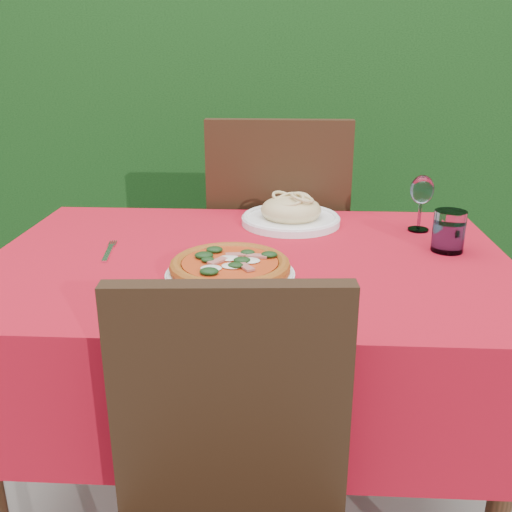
# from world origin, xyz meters

# --- Properties ---
(ground) EXTENTS (60.00, 60.00, 0.00)m
(ground) POSITION_xyz_m (0.00, 0.00, 0.00)
(ground) COLOR slate
(ground) RESTS_ON ground
(hedge) EXTENTS (3.20, 0.55, 1.78)m
(hedge) POSITION_xyz_m (0.00, 1.55, 0.92)
(hedge) COLOR black
(hedge) RESTS_ON ground
(dining_table) EXTENTS (1.26, 0.86, 0.75)m
(dining_table) POSITION_xyz_m (0.00, 0.00, 0.60)
(dining_table) COLOR #432515
(dining_table) RESTS_ON ground
(chair_far) EXTENTS (0.46, 0.46, 1.02)m
(chair_far) POSITION_xyz_m (0.06, 0.61, 0.58)
(chair_far) COLOR black
(chair_far) RESTS_ON ground
(pizza_plate) EXTENTS (0.32, 0.32, 0.05)m
(pizza_plate) POSITION_xyz_m (-0.03, -0.15, 0.77)
(pizza_plate) COLOR white
(pizza_plate) RESTS_ON dining_table
(pasta_plate) EXTENTS (0.28, 0.28, 0.08)m
(pasta_plate) POSITION_xyz_m (0.10, 0.28, 0.78)
(pasta_plate) COLOR white
(pasta_plate) RESTS_ON dining_table
(water_glass) EXTENTS (0.08, 0.08, 0.10)m
(water_glass) POSITION_xyz_m (0.49, 0.07, 0.79)
(water_glass) COLOR silver
(water_glass) RESTS_ON dining_table
(wine_glass) EXTENTS (0.06, 0.06, 0.16)m
(wine_glass) POSITION_xyz_m (0.46, 0.24, 0.86)
(wine_glass) COLOR silver
(wine_glass) RESTS_ON dining_table
(fork) EXTENTS (0.05, 0.17, 0.00)m
(fork) POSITION_xyz_m (-0.35, 0.00, 0.75)
(fork) COLOR silver
(fork) RESTS_ON dining_table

